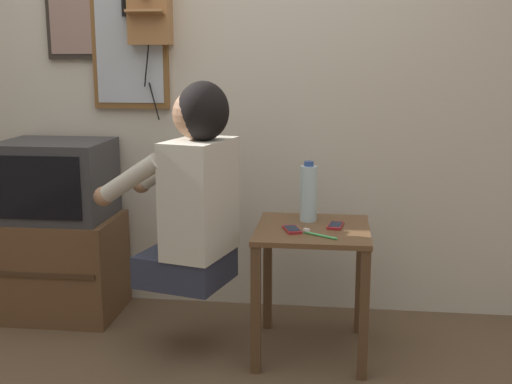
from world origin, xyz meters
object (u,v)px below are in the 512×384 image
at_px(framed_picture, 75,20).
at_px(cell_phone_spare, 335,225).
at_px(wall_mirror, 130,49).
at_px(wall_phone_antique, 149,2).
at_px(cell_phone_held, 292,229).
at_px(water_bottle, 308,193).
at_px(toothbrush, 318,234).
at_px(television, 56,180).
at_px(person, 193,188).

distance_m(framed_picture, cell_phone_spare, 1.71).
bearing_deg(wall_mirror, wall_phone_antique, -18.62).
bearing_deg(cell_phone_spare, cell_phone_held, -145.11).
bearing_deg(water_bottle, cell_phone_spare, -36.06).
bearing_deg(framed_picture, wall_phone_antique, -6.08).
distance_m(framed_picture, toothbrush, 1.70).
distance_m(television, wall_mirror, 0.76).
relative_size(person, wall_phone_antique, 1.07).
distance_m(television, cell_phone_spare, 1.44).
relative_size(wall_phone_antique, cell_phone_held, 6.09).
height_order(cell_phone_held, toothbrush, toothbrush).
bearing_deg(toothbrush, cell_phone_held, 90.88).
distance_m(wall_phone_antique, framed_picture, 0.42).
bearing_deg(television, wall_mirror, 33.57).
bearing_deg(wall_mirror, cell_phone_held, -33.63).
xyz_separation_m(cell_phone_held, cell_phone_spare, (0.19, 0.09, 0.00)).
height_order(television, framed_picture, framed_picture).
distance_m(wall_mirror, cell_phone_spare, 1.40).
bearing_deg(wall_phone_antique, cell_phone_held, -35.65).
height_order(person, cell_phone_spare, person).
height_order(wall_phone_antique, cell_phone_spare, wall_phone_antique).
bearing_deg(framed_picture, toothbrush, -27.22).
bearing_deg(wall_mirror, television, -146.43).
distance_m(cell_phone_held, water_bottle, 0.23).
distance_m(wall_phone_antique, toothbrush, 1.46).
relative_size(person, framed_picture, 2.24).
relative_size(framed_picture, toothbrush, 2.73).
height_order(wall_mirror, cell_phone_held, wall_mirror).
distance_m(wall_mirror, water_bottle, 1.21).
bearing_deg(wall_phone_antique, wall_mirror, 161.38).
height_order(person, wall_phone_antique, wall_phone_antique).
xyz_separation_m(wall_phone_antique, water_bottle, (0.82, -0.36, -0.87)).
relative_size(framed_picture, water_bottle, 1.44).
height_order(wall_phone_antique, toothbrush, wall_phone_antique).
bearing_deg(person, cell_phone_held, -73.95).
bearing_deg(toothbrush, cell_phone_spare, 8.76).
bearing_deg(person, wall_phone_antique, 45.68).
bearing_deg(wall_mirror, toothbrush, -33.46).
bearing_deg(television, cell_phone_held, -16.36).
distance_m(person, cell_phone_spare, 0.65).
bearing_deg(framed_picture, television, -102.80).
xyz_separation_m(person, framed_picture, (-0.74, 0.60, 0.74)).
bearing_deg(cell_phone_spare, television, 178.04).
bearing_deg(person, cell_phone_spare, -65.90).
xyz_separation_m(cell_phone_held, toothbrush, (0.11, -0.07, 0.00)).
xyz_separation_m(television, toothbrush, (1.33, -0.43, -0.12)).
distance_m(wall_phone_antique, water_bottle, 1.25).
height_order(framed_picture, cell_phone_held, framed_picture).
relative_size(cell_phone_held, cell_phone_spare, 1.04).
relative_size(framed_picture, wall_mirror, 0.66).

